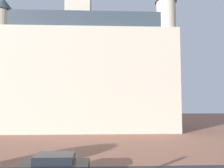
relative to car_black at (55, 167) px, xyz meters
name	(u,v)px	position (x,y,z in m)	size (l,w,h in m)	color
landmark_building	(87,73)	(0.20, 22.95, 8.38)	(27.05, 13.91, 31.31)	#B2A893
car_black	(55,167)	(0.00, 0.00, 0.00)	(4.05, 2.06, 1.43)	black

